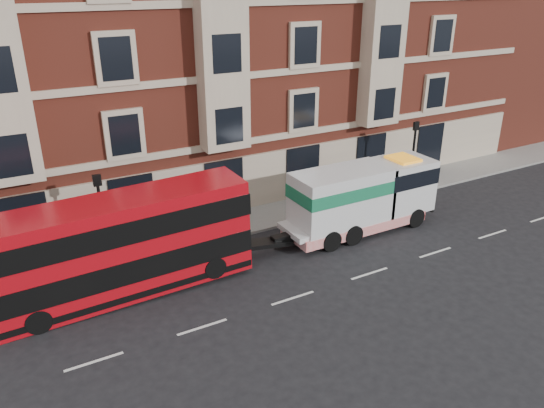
{
  "coord_description": "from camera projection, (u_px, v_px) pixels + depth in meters",
  "views": [
    {
      "loc": [
        -9.77,
        -15.69,
        12.22
      ],
      "look_at": [
        1.26,
        4.0,
        2.45
      ],
      "focal_mm": 35.0,
      "sensor_mm": 36.0,
      "label": 1
    }
  ],
  "objects": [
    {
      "name": "lamp_post_east",
      "position": [
        413.0,
        152.0,
        31.08
      ],
      "size": [
        0.35,
        0.15,
        4.35
      ],
      "color": "black",
      "rests_on": "sidewalk"
    },
    {
      "name": "double_decker_bus",
      "position": [
        122.0,
        245.0,
        21.27
      ],
      "size": [
        10.48,
        2.4,
        4.24
      ],
      "color": "#AB0912",
      "rests_on": "ground"
    },
    {
      "name": "ground",
      "position": [
        293.0,
        298.0,
        21.8
      ],
      "size": [
        120.0,
        120.0,
        0.0
      ],
      "primitive_type": "plane",
      "color": "black",
      "rests_on": "ground"
    },
    {
      "name": "lamp_post_west",
      "position": [
        102.0,
        214.0,
        23.01
      ],
      "size": [
        0.35,
        0.15,
        4.35
      ],
      "color": "black",
      "rests_on": "sidewalk"
    },
    {
      "name": "sidewalk",
      "position": [
        219.0,
        227.0,
        27.78
      ],
      "size": [
        90.0,
        3.0,
        0.15
      ],
      "primitive_type": "cube",
      "color": "slate",
      "rests_on": "ground"
    },
    {
      "name": "pedestrian",
      "position": [
        97.0,
        239.0,
        24.55
      ],
      "size": [
        0.62,
        0.41,
        1.68
      ],
      "primitive_type": "imported",
      "rotation": [
        0.0,
        0.0,
        -0.01
      ],
      "color": "#1B2137",
      "rests_on": "sidewalk"
    },
    {
      "name": "tow_truck",
      "position": [
        360.0,
        198.0,
        26.83
      ],
      "size": [
        8.39,
        2.48,
        3.49
      ],
      "color": "silver",
      "rests_on": "ground"
    },
    {
      "name": "victorian_terrace",
      "position": [
        166.0,
        16.0,
        30.04
      ],
      "size": [
        45.0,
        12.0,
        20.4
      ],
      "color": "maroon",
      "rests_on": "ground"
    },
    {
      "name": "filler_east",
      "position": [
        538.0,
        12.0,
        43.61
      ],
      "size": [
        18.0,
        10.0,
        19.0
      ],
      "color": "maroon",
      "rests_on": "ground"
    }
  ]
}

